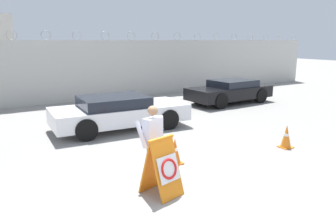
% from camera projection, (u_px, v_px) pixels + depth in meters
% --- Properties ---
extents(ground_plane, '(90.00, 90.00, 0.00)m').
position_uv_depth(ground_plane, '(168.00, 191.00, 6.76)').
color(ground_plane, gray).
extents(perimeter_wall, '(36.00, 0.30, 3.50)m').
position_uv_depth(perimeter_wall, '(49.00, 72.00, 15.76)').
color(perimeter_wall, beige).
rests_on(perimeter_wall, ground_plane).
extents(barricade_sign, '(0.77, 0.85, 1.19)m').
position_uv_depth(barricade_sign, '(163.00, 167.00, 6.51)').
color(barricade_sign, orange).
rests_on(barricade_sign, ground_plane).
extents(security_guard, '(0.67, 0.35, 1.71)m').
position_uv_depth(security_guard, '(153.00, 140.00, 7.01)').
color(security_guard, '#232838').
rests_on(security_guard, ground_plane).
extents(traffic_cone_near, '(0.35, 0.35, 0.67)m').
position_uv_depth(traffic_cone_near, '(286.00, 136.00, 9.43)').
color(traffic_cone_near, orange).
rests_on(traffic_cone_near, ground_plane).
extents(traffic_cone_mid, '(0.35, 0.35, 0.66)m').
position_uv_depth(traffic_cone_mid, '(175.00, 151.00, 8.21)').
color(traffic_cone_mid, orange).
rests_on(traffic_cone_mid, ground_plane).
extents(parked_car_rear_sedan, '(4.75, 2.21, 1.17)m').
position_uv_depth(parked_car_rear_sedan, '(119.00, 112.00, 11.42)').
color(parked_car_rear_sedan, black).
rests_on(parked_car_rear_sedan, ground_plane).
extents(parked_car_far_side, '(4.40, 2.06, 1.14)m').
position_uv_depth(parked_car_far_side, '(230.00, 91.00, 16.15)').
color(parked_car_far_side, black).
rests_on(parked_car_far_side, ground_plane).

